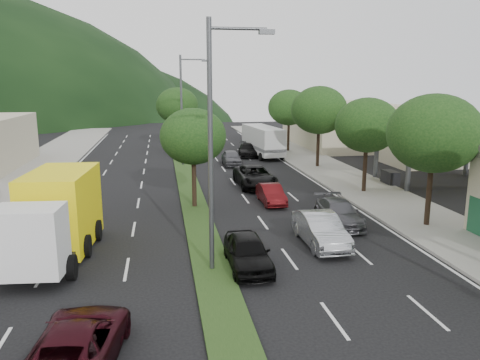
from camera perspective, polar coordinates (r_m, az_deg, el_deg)
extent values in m
cube|color=gray|center=(38.65, 12.48, 0.30)|extent=(5.00, 90.00, 0.15)
cube|color=gray|center=(37.56, -26.56, -1.02)|extent=(6.00, 90.00, 0.15)
cube|color=#1E3914|center=(38.86, -6.61, 0.54)|extent=(1.60, 56.00, 0.12)
cube|color=silver|center=(38.35, 23.63, 6.94)|extent=(12.00, 8.00, 0.50)
cube|color=yellow|center=(38.38, 23.58, 6.42)|extent=(12.20, 8.20, 0.50)
cylinder|color=#47494C|center=(34.46, 19.91, 2.24)|extent=(0.36, 0.36, 4.60)
cylinder|color=#47494C|center=(38.84, 16.33, 3.49)|extent=(0.36, 0.36, 4.60)
cylinder|color=#47494C|center=(42.92, 26.01, 3.52)|extent=(0.36, 0.36, 4.60)
cube|color=black|center=(36.92, 17.84, 0.22)|extent=(0.80, 1.60, 1.10)
cube|color=beige|center=(58.36, 12.05, 6.66)|extent=(10.00, 16.00, 5.20)
cylinder|color=black|center=(26.66, 22.07, -1.11)|extent=(0.28, 0.28, 3.81)
ellipsoid|color=black|center=(26.20, 22.58, 5.28)|extent=(4.80, 4.80, 4.08)
cylinder|color=black|center=(33.60, 14.99, 1.70)|extent=(0.28, 0.28, 3.58)
ellipsoid|color=black|center=(33.24, 15.25, 6.48)|extent=(4.40, 4.40, 3.74)
cylinder|color=black|center=(42.76, 9.49, 4.28)|extent=(0.28, 0.28, 3.92)
ellipsoid|color=black|center=(42.47, 9.63, 8.40)|extent=(5.00, 5.00, 4.25)
cylinder|color=black|center=(52.26, 5.92, 5.61)|extent=(0.28, 0.28, 3.70)
ellipsoid|color=black|center=(52.03, 5.99, 8.79)|extent=(4.60, 4.60, 3.91)
cylinder|color=black|center=(28.73, -5.62, 0.09)|extent=(0.28, 0.28, 3.36)
ellipsoid|color=black|center=(28.31, -5.73, 5.32)|extent=(4.00, 4.00, 3.40)
cylinder|color=black|center=(54.39, -7.57, 5.84)|extent=(0.28, 0.28, 3.81)
ellipsoid|color=black|center=(54.17, -7.66, 8.99)|extent=(4.80, 4.80, 4.08)
cylinder|color=#47494C|center=(18.36, -3.61, 3.58)|extent=(0.20, 0.20, 10.00)
cylinder|color=#47494C|center=(18.42, -0.23, 17.98)|extent=(2.20, 0.12, 0.12)
cube|color=#47494C|center=(18.62, 3.28, 17.58)|extent=(0.60, 0.25, 0.18)
cylinder|color=#47494C|center=(43.19, -7.13, 8.28)|extent=(0.20, 0.20, 10.00)
cylinder|color=#47494C|center=(43.22, -5.79, 14.41)|extent=(2.20, 0.12, 0.12)
cube|color=#47494C|center=(43.30, -4.28, 14.30)|extent=(0.60, 0.25, 0.18)
imported|color=#A6A8AD|center=(22.67, 9.78, -5.98)|extent=(1.64, 4.61, 1.52)
imported|color=black|center=(14.15, -19.22, -18.32)|extent=(2.80, 5.12, 1.36)
imported|color=black|center=(19.68, 0.94, -8.75)|extent=(1.70, 4.18, 1.42)
imported|color=#4C4B50|center=(26.07, 11.95, -3.91)|extent=(2.11, 4.69, 1.33)
imported|color=#530D10|center=(29.94, 3.81, -1.73)|extent=(1.31, 3.72, 1.22)
imported|color=black|center=(34.67, 1.83, 0.43)|extent=(2.66, 5.57, 1.53)
imported|color=#505055|center=(43.69, -1.05, 2.72)|extent=(1.70, 4.10, 1.39)
imported|color=black|center=(48.97, 0.95, 3.68)|extent=(2.44, 4.79, 1.33)
cube|color=white|center=(19.31, -24.24, -6.79)|extent=(2.62, 2.01, 2.60)
cube|color=#FFE80D|center=(23.09, -20.88, -3.26)|extent=(2.99, 4.95, 3.51)
cube|color=black|center=(22.66, -21.24, -7.31)|extent=(2.81, 6.73, 0.34)
cylinder|color=black|center=(19.78, -19.86, -10.01)|extent=(0.42, 1.04, 1.02)
cylinder|color=black|center=(20.61, -26.95, -9.72)|extent=(0.42, 1.04, 1.02)
cylinder|color=black|center=(22.01, -18.21, -7.65)|extent=(0.42, 1.04, 1.02)
cylinder|color=black|center=(22.77, -24.64, -7.51)|extent=(0.42, 1.04, 1.02)
cylinder|color=black|center=(24.08, -16.99, -5.89)|extent=(0.42, 1.04, 1.02)
cylinder|color=black|center=(24.77, -22.91, -5.83)|extent=(0.42, 1.04, 1.02)
cube|color=silver|center=(49.06, 2.77, 4.95)|extent=(3.04, 8.23, 2.68)
cube|color=slate|center=(49.14, 2.77, 4.18)|extent=(3.10, 8.23, 0.31)
cylinder|color=black|center=(51.96, 0.48, 3.86)|extent=(0.39, 0.83, 0.80)
cylinder|color=black|center=(52.61, 2.83, 3.95)|extent=(0.39, 0.83, 0.80)
cylinder|color=black|center=(51.04, 0.78, 3.72)|extent=(0.39, 0.83, 0.80)
cylinder|color=black|center=(51.70, 3.16, 3.81)|extent=(0.39, 0.83, 0.80)
cylinder|color=black|center=(46.18, 2.56, 2.84)|extent=(0.39, 0.83, 0.80)
cylinder|color=black|center=(46.91, 5.16, 2.95)|extent=(0.39, 0.83, 0.80)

